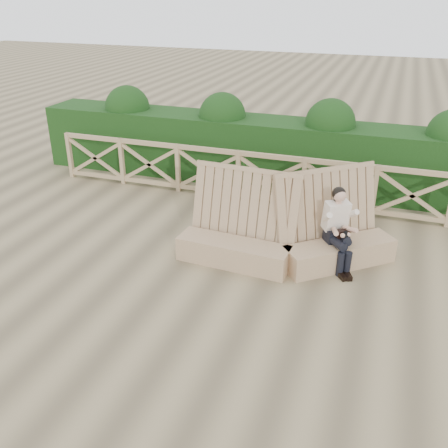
% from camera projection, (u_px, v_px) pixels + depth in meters
% --- Properties ---
extents(ground, '(60.00, 60.00, 0.00)m').
position_uv_depth(ground, '(213.00, 285.00, 7.86)').
color(ground, brown).
rests_on(ground, ground).
extents(bench, '(3.54, 1.85, 1.55)m').
position_uv_depth(bench, '(286.00, 241.00, 8.37)').
color(bench, '#9B7758').
rests_on(bench, ground).
extents(woman, '(0.68, 0.86, 1.36)m').
position_uv_depth(woman, '(338.00, 226.00, 8.14)').
color(woman, black).
rests_on(woman, ground).
extents(guardrail, '(10.10, 0.09, 1.10)m').
position_uv_depth(guardrail, '(270.00, 179.00, 10.59)').
color(guardrail, '#9C835A').
rests_on(guardrail, ground).
extents(hedge, '(12.00, 1.20, 1.50)m').
position_uv_depth(hedge, '(283.00, 154.00, 11.53)').
color(hedge, black).
rests_on(hedge, ground).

